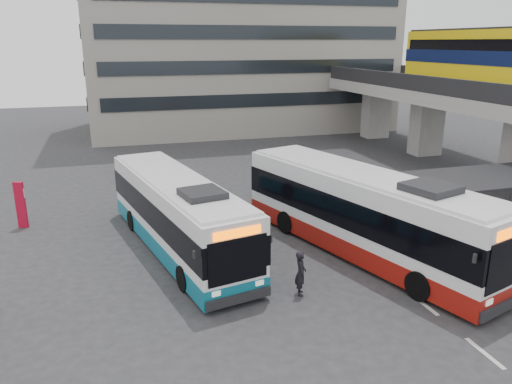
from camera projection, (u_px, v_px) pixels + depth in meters
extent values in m
plane|color=#28282B|center=(323.00, 276.00, 19.49)|extent=(120.00, 120.00, 0.00)
cube|color=gray|center=(426.00, 126.00, 40.02)|extent=(2.20, 1.60, 4.60)
cube|color=gray|center=(376.00, 113.00, 47.35)|extent=(2.20, 1.60, 4.60)
cube|color=gray|center=(484.00, 99.00, 33.72)|extent=(8.00, 32.00, 0.90)
cube|color=black|center=(438.00, 86.00, 32.40)|extent=(0.35, 32.00, 1.10)
cylinder|color=#595B60|center=(353.00, 203.00, 24.56)|extent=(0.12, 0.12, 2.40)
cylinder|color=#595B60|center=(511.00, 187.00, 27.22)|extent=(0.12, 0.12, 2.40)
cylinder|color=#595B60|center=(392.00, 227.00, 21.26)|extent=(0.12, 0.12, 2.40)
cube|color=black|center=(462.00, 179.00, 23.87)|extent=(10.00, 4.00, 0.12)
imported|color=black|center=(385.00, 228.00, 23.35)|extent=(1.71, 0.60, 0.90)
imported|color=black|center=(422.00, 222.00, 23.89)|extent=(1.66, 0.47, 1.00)
imported|color=black|center=(457.00, 219.00, 24.46)|extent=(1.71, 0.60, 0.90)
imported|color=black|center=(491.00, 214.00, 24.99)|extent=(1.66, 0.47, 1.00)
cube|color=gray|center=(236.00, 4.00, 50.53)|extent=(30.00, 15.00, 25.00)
cube|color=beige|center=(485.00, 353.00, 14.68)|extent=(0.15, 1.60, 0.01)
cube|color=beige|center=(424.00, 304.00, 17.43)|extent=(0.15, 1.60, 0.01)
cube|color=beige|center=(380.00, 268.00, 20.18)|extent=(0.15, 1.60, 0.01)
cube|color=white|center=(363.00, 209.00, 21.18)|extent=(6.43, 13.21, 2.97)
cube|color=maroon|center=(361.00, 239.00, 21.58)|extent=(6.48, 13.26, 0.81)
cube|color=black|center=(363.00, 206.00, 21.14)|extent=(6.50, 13.25, 1.24)
cube|color=black|center=(431.00, 188.00, 18.10)|extent=(2.09, 2.14, 0.30)
cylinder|color=black|center=(419.00, 286.00, 17.60)|extent=(0.63, 1.13, 1.08)
cylinder|color=black|center=(327.00, 212.00, 25.18)|extent=(0.63, 1.13, 1.08)
cube|color=white|center=(177.00, 211.00, 21.58)|extent=(4.81, 11.98, 2.69)
cube|color=#0D5E75|center=(179.00, 237.00, 21.94)|extent=(4.86, 12.03, 0.73)
cube|color=black|center=(177.00, 208.00, 21.54)|extent=(4.88, 12.02, 1.12)
cube|color=#FB5D00|center=(237.00, 233.00, 16.36)|extent=(1.72, 0.43, 0.29)
cube|color=black|center=(202.00, 194.00, 18.66)|extent=(1.78, 1.83, 0.27)
cylinder|color=black|center=(184.00, 278.00, 18.26)|extent=(0.48, 1.02, 0.98)
cylinder|color=black|center=(178.00, 213.00, 25.25)|extent=(0.48, 1.02, 0.98)
imported|color=black|center=(301.00, 273.00, 17.90)|extent=(0.55, 0.69, 1.67)
cube|color=#A90A24|center=(21.00, 205.00, 24.31)|extent=(0.49, 0.29, 2.33)
cube|color=white|center=(19.00, 193.00, 24.13)|extent=(0.49, 0.21, 0.47)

